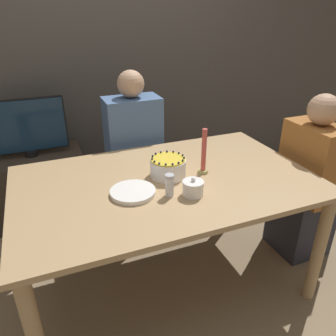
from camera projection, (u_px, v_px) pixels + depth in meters
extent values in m
plane|color=#8C7556|center=(167.00, 280.00, 2.17)|extent=(12.00, 12.00, 0.00)
cube|color=#4C4742|center=(105.00, 51.00, 2.77)|extent=(8.00, 0.05, 2.60)
cube|color=tan|center=(166.00, 182.00, 1.85)|extent=(1.66, 1.02, 0.03)
cylinder|color=tan|center=(319.00, 250.00, 1.90)|extent=(0.07, 0.07, 0.73)
cylinder|color=tan|center=(31.00, 223.00, 2.13)|extent=(0.07, 0.07, 0.73)
cylinder|color=tan|center=(234.00, 181.00, 2.65)|extent=(0.07, 0.07, 0.73)
cylinder|color=white|center=(168.00, 168.00, 1.86)|extent=(0.20, 0.20, 0.10)
cylinder|color=yellow|center=(168.00, 159.00, 1.83)|extent=(0.19, 0.19, 0.01)
sphere|color=#191E3D|center=(183.00, 155.00, 1.86)|extent=(0.01, 0.01, 0.01)
sphere|color=#191E3D|center=(179.00, 153.00, 1.88)|extent=(0.01, 0.01, 0.01)
sphere|color=#191E3D|center=(173.00, 152.00, 1.90)|extent=(0.01, 0.01, 0.01)
sphere|color=#191E3D|center=(167.00, 151.00, 1.91)|extent=(0.01, 0.01, 0.01)
sphere|color=#191E3D|center=(161.00, 152.00, 1.90)|extent=(0.01, 0.01, 0.01)
sphere|color=#191E3D|center=(156.00, 154.00, 1.88)|extent=(0.01, 0.01, 0.01)
sphere|color=#191E3D|center=(153.00, 156.00, 1.85)|extent=(0.01, 0.01, 0.01)
sphere|color=#191E3D|center=(152.00, 159.00, 1.81)|extent=(0.01, 0.01, 0.01)
sphere|color=#191E3D|center=(154.00, 161.00, 1.78)|extent=(0.01, 0.01, 0.01)
sphere|color=#191E3D|center=(159.00, 163.00, 1.76)|extent=(0.01, 0.01, 0.01)
sphere|color=#191E3D|center=(166.00, 164.00, 1.75)|extent=(0.01, 0.01, 0.01)
sphere|color=#191E3D|center=(173.00, 164.00, 1.75)|extent=(0.01, 0.01, 0.01)
sphere|color=#191E3D|center=(179.00, 163.00, 1.77)|extent=(0.01, 0.01, 0.01)
sphere|color=#191E3D|center=(183.00, 160.00, 1.79)|extent=(0.01, 0.01, 0.01)
sphere|color=#191E3D|center=(184.00, 158.00, 1.82)|extent=(0.01, 0.01, 0.01)
cylinder|color=white|center=(193.00, 189.00, 1.67)|extent=(0.11, 0.11, 0.07)
cylinder|color=white|center=(193.00, 182.00, 1.65)|extent=(0.11, 0.11, 0.01)
sphere|color=white|center=(193.00, 179.00, 1.65)|extent=(0.02, 0.02, 0.02)
cylinder|color=white|center=(170.00, 187.00, 1.66)|extent=(0.04, 0.04, 0.10)
cylinder|color=silver|center=(170.00, 176.00, 1.63)|extent=(0.05, 0.05, 0.02)
cylinder|color=white|center=(133.00, 193.00, 1.69)|extent=(0.24, 0.24, 0.01)
cylinder|color=white|center=(133.00, 192.00, 1.69)|extent=(0.24, 0.24, 0.01)
cylinder|color=white|center=(133.00, 191.00, 1.69)|extent=(0.24, 0.24, 0.01)
cylinder|color=tan|center=(203.00, 171.00, 1.92)|extent=(0.06, 0.06, 0.02)
cylinder|color=#CC4C47|center=(204.00, 150.00, 1.86)|extent=(0.03, 0.03, 0.25)
cube|color=#2D2D38|center=(136.00, 198.00, 2.67)|extent=(0.34, 0.34, 0.45)
cube|color=#4C6B99|center=(133.00, 138.00, 2.44)|extent=(0.40, 0.24, 0.61)
sphere|color=tan|center=(131.00, 84.00, 2.27)|extent=(0.19, 0.19, 0.19)
cube|color=#2D2D38|center=(300.00, 221.00, 2.39)|extent=(0.34, 0.34, 0.45)
cube|color=#A5662D|center=(313.00, 162.00, 2.17)|extent=(0.24, 0.40, 0.51)
sphere|color=tan|center=(324.00, 110.00, 2.02)|extent=(0.20, 0.20, 0.20)
cube|color=#382D23|center=(38.00, 186.00, 2.75)|extent=(0.76, 0.46, 0.56)
cylinder|color=black|center=(31.00, 153.00, 2.61)|extent=(0.10, 0.10, 0.05)
cube|color=black|center=(26.00, 126.00, 2.52)|extent=(0.60, 0.02, 0.42)
cube|color=#142D47|center=(26.00, 126.00, 2.51)|extent=(0.58, 0.03, 0.40)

